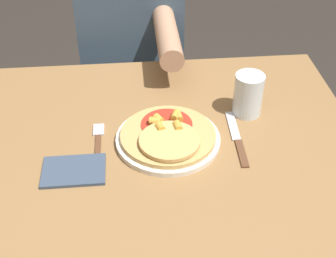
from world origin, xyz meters
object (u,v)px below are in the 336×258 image
at_px(drinking_glass, 248,95).
at_px(person_diner, 133,53).
at_px(dining_table, 155,177).
at_px(fork, 98,143).
at_px(plate, 168,139).
at_px(pizza, 168,135).
at_px(knife, 237,139).

distance_m(drinking_glass, person_diner, 0.62).
height_order(dining_table, fork, fork).
distance_m(fork, drinking_glass, 0.41).
xyz_separation_m(plate, drinking_glass, (0.22, 0.10, 0.05)).
bearing_deg(drinking_glass, plate, -155.08).
bearing_deg(fork, pizza, -4.23).
bearing_deg(dining_table, drinking_glass, 20.00).
distance_m(plate, person_diner, 0.64).
distance_m(fork, person_diner, 0.63).
bearing_deg(person_diner, fork, -99.40).
relative_size(dining_table, plate, 4.04).
xyz_separation_m(dining_table, plate, (0.04, -0.01, 0.14)).
bearing_deg(knife, person_diner, 111.30).
relative_size(dining_table, pizza, 4.43).
bearing_deg(pizza, knife, -1.51).
xyz_separation_m(dining_table, drinking_glass, (0.26, 0.09, 0.19)).
height_order(dining_table, knife, knife).
bearing_deg(plate, knife, -2.87).
xyz_separation_m(pizza, person_diner, (-0.07, 0.63, -0.12)).
xyz_separation_m(dining_table, person_diner, (-0.04, 0.62, 0.04)).
bearing_deg(fork, knife, -2.88).
relative_size(pizza, knife, 1.08).
height_order(plate, drinking_glass, drinking_glass).
height_order(plate, pizza, pizza).
height_order(fork, drinking_glass, drinking_glass).
bearing_deg(drinking_glass, pizza, -154.19).
bearing_deg(knife, fork, 177.12).
distance_m(plate, fork, 0.18).
distance_m(plate, drinking_glass, 0.25).
xyz_separation_m(fork, drinking_glass, (0.40, 0.09, 0.06)).
height_order(drinking_glass, person_diner, person_diner).
bearing_deg(pizza, drinking_glass, 25.81).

